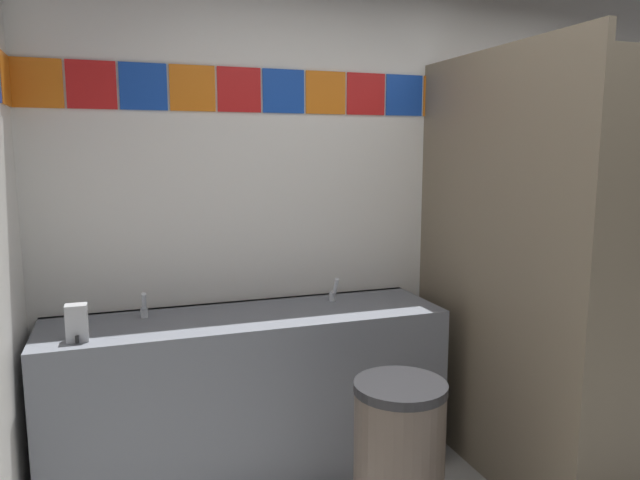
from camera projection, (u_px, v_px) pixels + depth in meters
name	position (u px, v px, depth m)	size (l,w,h in m)	color
wall_back	(380.00, 199.00, 3.41)	(3.79, 0.09, 2.74)	white
vanity_counter	(249.00, 393.00, 2.97)	(1.96, 0.56, 0.85)	slate
faucet_left	(144.00, 308.00, 2.83)	(0.04, 0.10, 0.14)	silver
faucet_right	(334.00, 292.00, 3.15)	(0.04, 0.10, 0.14)	silver
soap_dispenser	(77.00, 323.00, 2.50)	(0.09, 0.09, 0.16)	#B7BABF
stall_divider	(553.00, 278.00, 2.71)	(0.92, 1.33, 2.14)	#726651
toilet	(535.00, 390.00, 3.33)	(0.39, 0.49, 0.74)	white
trash_bin	(399.00, 463.00, 2.46)	(0.39, 0.39, 0.71)	brown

